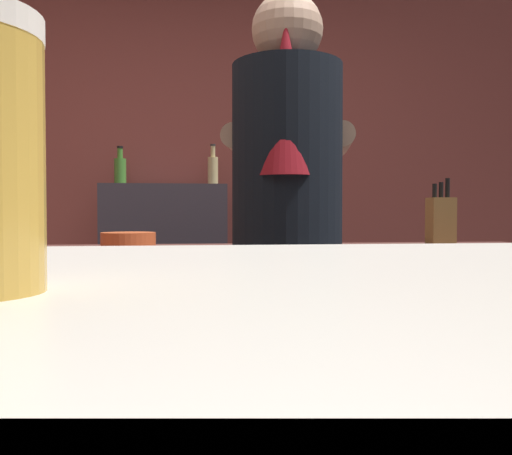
% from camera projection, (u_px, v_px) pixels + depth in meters
% --- Properties ---
extents(wall_back, '(5.20, 0.10, 2.70)m').
position_uv_depth(wall_back, '(202.00, 172.00, 3.59)').
color(wall_back, brown).
rests_on(wall_back, ground).
extents(prep_counter, '(2.10, 0.60, 0.94)m').
position_uv_depth(prep_counter, '(298.00, 364.00, 2.13)').
color(prep_counter, brown).
rests_on(prep_counter, ground).
extents(back_shelf, '(0.75, 0.36, 1.25)m').
position_uv_depth(back_shelf, '(165.00, 285.00, 3.30)').
color(back_shelf, '#38343D').
rests_on(back_shelf, ground).
extents(bartender, '(0.48, 0.54, 1.75)m').
position_uv_depth(bartender, '(287.00, 233.00, 1.64)').
color(bartender, '#24283A').
rests_on(bartender, ground).
extents(knife_block, '(0.10, 0.08, 0.28)m').
position_uv_depth(knife_block, '(441.00, 221.00, 2.19)').
color(knife_block, olive).
rests_on(knife_block, prep_counter).
extents(mixing_bowl, '(0.22, 0.22, 0.06)m').
position_uv_depth(mixing_bowl, '(128.00, 240.00, 2.12)').
color(mixing_bowl, '#CC582C').
rests_on(mixing_bowl, prep_counter).
extents(chefs_knife, '(0.24, 0.11, 0.01)m').
position_uv_depth(chefs_knife, '(339.00, 247.00, 2.08)').
color(chefs_knife, silver).
rests_on(chefs_knife, prep_counter).
extents(bottle_soy, '(0.07, 0.07, 0.27)m').
position_uv_depth(bottle_soy, '(213.00, 170.00, 3.41)').
color(bottle_soy, '#D7C583').
rests_on(bottle_soy, back_shelf).
extents(bottle_olive_oil, '(0.07, 0.07, 0.25)m').
position_uv_depth(bottle_olive_oil, '(120.00, 170.00, 3.34)').
color(bottle_olive_oil, '#488C33').
rests_on(bottle_olive_oil, back_shelf).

